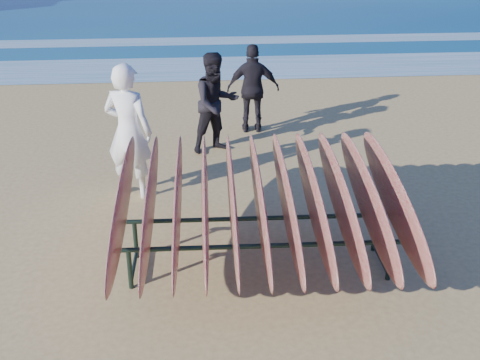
{
  "coord_description": "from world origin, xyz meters",
  "views": [
    {
      "loc": [
        -0.54,
        -5.75,
        3.98
      ],
      "look_at": [
        0.0,
        0.8,
        0.95
      ],
      "focal_mm": 45.0,
      "sensor_mm": 36.0,
      "label": 1
    }
  ],
  "objects_px": {
    "surfboard_rack": "(259,201)",
    "person_dark_a": "(216,103)",
    "person_dark_b": "(253,89)",
    "person_white": "(129,131)"
  },
  "relations": [
    {
      "from": "person_dark_b",
      "to": "surfboard_rack",
      "type": "bearing_deg",
      "value": 88.33
    },
    {
      "from": "person_white",
      "to": "person_dark_a",
      "type": "relative_size",
      "value": 1.14
    },
    {
      "from": "person_dark_a",
      "to": "person_dark_b",
      "type": "height_order",
      "value": "person_dark_a"
    },
    {
      "from": "surfboard_rack",
      "to": "person_white",
      "type": "xyz_separation_m",
      "value": [
        -1.65,
        2.17,
        0.11
      ]
    },
    {
      "from": "surfboard_rack",
      "to": "person_dark_b",
      "type": "height_order",
      "value": "person_dark_b"
    },
    {
      "from": "person_white",
      "to": "person_dark_a",
      "type": "distance_m",
      "value": 2.11
    },
    {
      "from": "person_dark_a",
      "to": "person_white",
      "type": "bearing_deg",
      "value": -152.75
    },
    {
      "from": "person_dark_a",
      "to": "person_dark_b",
      "type": "xyz_separation_m",
      "value": [
        0.74,
        0.97,
        -0.04
      ]
    },
    {
      "from": "person_white",
      "to": "person_dark_a",
      "type": "height_order",
      "value": "person_white"
    },
    {
      "from": "surfboard_rack",
      "to": "person_dark_a",
      "type": "height_order",
      "value": "person_dark_a"
    }
  ]
}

